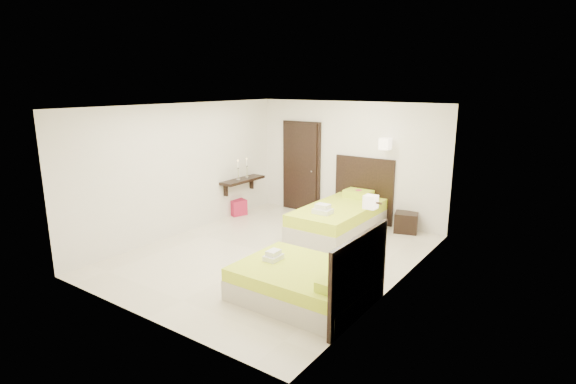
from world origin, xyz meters
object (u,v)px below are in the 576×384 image
Objects in this scene: bed_single at (341,218)px; nightstand at (406,222)px; ottoman at (237,207)px; bed_double at (307,282)px.

nightstand is at bearing 39.57° from bed_single.
ottoman is (-3.67, -1.03, -0.02)m from nightstand.
bed_single reaches higher than nightstand.
nightstand is at bearing 89.25° from bed_double.
nightstand is 1.28× the size of ottoman.
bed_single is at bearing 3.53° from ottoman.
bed_double is 5.10× the size of ottoman.
bed_double is 4.50m from ottoman.
bed_single is at bearing 109.53° from bed_double.
nightstand reaches higher than ottoman.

